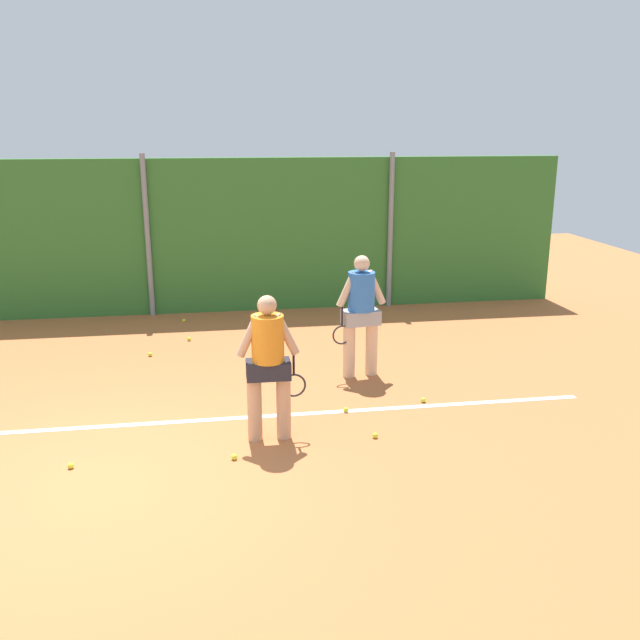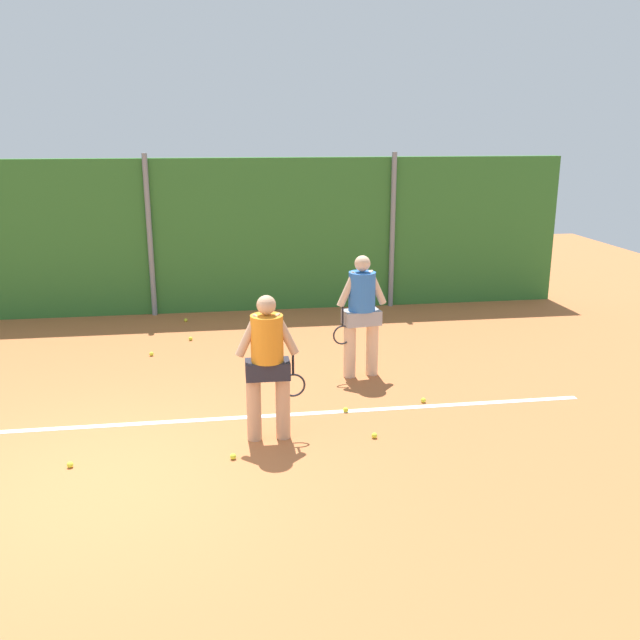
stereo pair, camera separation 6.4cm
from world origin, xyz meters
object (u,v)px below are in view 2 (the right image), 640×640
object	(u,v)px
tennis_ball_1	(374,436)
tennis_ball_5	(191,339)
tennis_ball_6	(70,465)
tennis_ball_0	(233,456)
tennis_ball_9	(186,320)
tennis_ball_7	(151,354)
tennis_ball_2	(346,410)
tennis_ball_10	(423,400)
player_foreground_near	(268,360)
player_midcourt	(361,310)

from	to	relation	value
tennis_ball_1	tennis_ball_5	xyz separation A→B (m)	(-2.24, 4.16, 0.00)
tennis_ball_5	tennis_ball_6	xyz separation A→B (m)	(-1.12, -4.38, 0.00)
tennis_ball_0	tennis_ball_5	distance (m)	4.49
tennis_ball_1	tennis_ball_6	bearing A→B (deg)	-176.26
tennis_ball_0	tennis_ball_9	bearing A→B (deg)	97.32
tennis_ball_1	tennis_ball_7	bearing A→B (deg)	129.44
tennis_ball_5	tennis_ball_1	bearing A→B (deg)	-61.78
tennis_ball_2	tennis_ball_10	xyz separation A→B (m)	(1.07, 0.16, 0.00)
player_foreground_near	tennis_ball_1	size ratio (longest dim) A/B	25.86
player_midcourt	tennis_ball_2	size ratio (longest dim) A/B	26.79
tennis_ball_5	player_foreground_near	bearing A→B (deg)	-75.49
tennis_ball_1	tennis_ball_6	xyz separation A→B (m)	(-3.35, -0.22, 0.00)
tennis_ball_7	tennis_ball_9	distance (m)	1.98
tennis_ball_1	player_midcourt	bearing A→B (deg)	82.70
tennis_ball_7	player_foreground_near	bearing A→B (deg)	-63.54
player_midcourt	tennis_ball_5	xyz separation A→B (m)	(-2.50, 2.09, -0.96)
player_foreground_near	tennis_ball_9	distance (m)	5.38
player_midcourt	tennis_ball_10	xyz separation A→B (m)	(0.61, -1.13, -0.96)
player_foreground_near	tennis_ball_5	distance (m)	4.21
tennis_ball_9	tennis_ball_10	bearing A→B (deg)	-53.72
tennis_ball_10	tennis_ball_0	bearing A→B (deg)	-153.85
player_foreground_near	tennis_ball_6	size ratio (longest dim) A/B	25.86
player_foreground_near	tennis_ball_5	world-z (taller)	player_foreground_near
tennis_ball_9	tennis_ball_0	bearing A→B (deg)	-82.68
tennis_ball_5	tennis_ball_10	bearing A→B (deg)	-45.97
tennis_ball_0	tennis_ball_9	size ratio (longest dim) A/B	1.00
tennis_ball_0	tennis_ball_2	world-z (taller)	same
player_midcourt	tennis_ball_7	xyz separation A→B (m)	(-3.09, 1.35, -0.96)
tennis_ball_7	tennis_ball_6	bearing A→B (deg)	-98.29
tennis_ball_0	tennis_ball_6	world-z (taller)	same
player_foreground_near	tennis_ball_7	size ratio (longest dim) A/B	25.86
tennis_ball_5	tennis_ball_9	bearing A→B (deg)	96.06
tennis_ball_6	tennis_ball_9	xyz separation A→B (m)	(0.99, 5.58, 0.00)
player_midcourt	tennis_ball_6	distance (m)	4.39
tennis_ball_6	tennis_ball_10	distance (m)	4.39
tennis_ball_0	tennis_ball_6	distance (m)	1.72
tennis_ball_5	tennis_ball_0	bearing A→B (deg)	-82.35
player_midcourt	tennis_ball_10	world-z (taller)	player_midcourt
tennis_ball_2	tennis_ball_7	xyz separation A→B (m)	(-2.63, 2.64, 0.00)
tennis_ball_2	tennis_ball_9	size ratio (longest dim) A/B	1.00
tennis_ball_6	tennis_ball_7	distance (m)	3.69
tennis_ball_1	tennis_ball_7	xyz separation A→B (m)	(-2.82, 3.43, 0.00)
player_midcourt	tennis_ball_10	distance (m)	1.60
player_midcourt	tennis_ball_6	size ratio (longest dim) A/B	26.79
tennis_ball_1	tennis_ball_5	size ratio (longest dim) A/B	1.00
tennis_ball_2	tennis_ball_5	bearing A→B (deg)	121.20
player_foreground_near	tennis_ball_2	size ratio (longest dim) A/B	25.86
player_foreground_near	tennis_ball_5	bearing A→B (deg)	105.27
tennis_ball_5	tennis_ball_7	xyz separation A→B (m)	(-0.59, -0.73, 0.00)
tennis_ball_0	tennis_ball_5	xyz separation A→B (m)	(-0.60, 4.45, 0.00)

